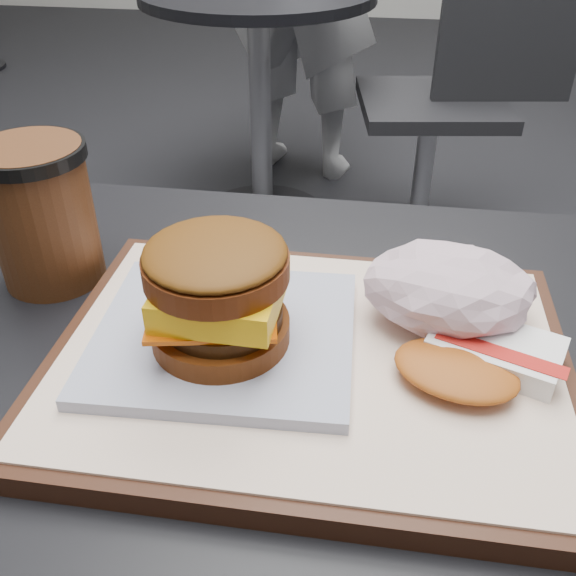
% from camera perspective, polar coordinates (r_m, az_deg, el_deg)
% --- Properties ---
extents(customer_table, '(0.80, 0.60, 0.77)m').
position_cam_1_polar(customer_table, '(0.62, 1.25, -21.09)').
color(customer_table, '#A5A5AA').
rests_on(customer_table, ground).
extents(serving_tray, '(0.38, 0.28, 0.02)m').
position_cam_1_polar(serving_tray, '(0.48, 1.85, -6.51)').
color(serving_tray, '#32180E').
rests_on(serving_tray, customer_table).
extents(breakfast_sandwich, '(0.20, 0.18, 0.09)m').
position_cam_1_polar(breakfast_sandwich, '(0.46, -6.03, -1.39)').
color(breakfast_sandwich, silver).
rests_on(breakfast_sandwich, serving_tray).
extents(hash_brown, '(0.13, 0.11, 0.02)m').
position_cam_1_polar(hash_brown, '(0.47, 16.53, -6.02)').
color(hash_brown, white).
rests_on(hash_brown, serving_tray).
extents(crumpled_wrapper, '(0.13, 0.10, 0.06)m').
position_cam_1_polar(crumpled_wrapper, '(0.50, 14.15, -0.11)').
color(crumpled_wrapper, silver).
rests_on(crumpled_wrapper, serving_tray).
extents(coffee_cup, '(0.09, 0.09, 0.13)m').
position_cam_1_polar(coffee_cup, '(0.59, -21.11, 6.51)').
color(coffee_cup, '#442210').
rests_on(coffee_cup, customer_table).
extents(neighbor_table, '(0.70, 0.70, 0.75)m').
position_cam_1_polar(neighbor_table, '(2.11, -2.56, 19.66)').
color(neighbor_table, black).
rests_on(neighbor_table, ground).
extents(neighbor_chair, '(0.63, 0.48, 0.88)m').
position_cam_1_polar(neighbor_chair, '(2.03, 14.84, 16.83)').
color(neighbor_chair, '#AFAEB4').
rests_on(neighbor_chair, ground).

